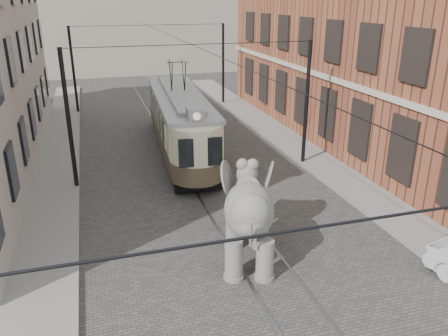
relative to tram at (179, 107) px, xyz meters
name	(u,v)px	position (x,y,z in m)	size (l,w,h in m)	color
ground	(243,236)	(0.23, -9.89, -2.38)	(120.00, 120.00, 0.00)	#464441
tram_rails	(243,235)	(0.23, -9.89, -2.36)	(1.54, 80.00, 0.02)	slate
sidewalk_right	(390,212)	(6.23, -9.89, -2.30)	(2.00, 60.00, 0.15)	slate
sidewalk_left	(46,263)	(-6.27, -9.89, -2.30)	(2.00, 60.00, 0.15)	slate
brick_building	(382,32)	(11.23, -0.89, 3.62)	(8.00, 26.00, 12.00)	brown
distant_block	(125,4)	(0.23, 30.11, 4.62)	(28.00, 10.00, 14.00)	#9F9484
catenary	(202,118)	(0.03, -4.89, 0.62)	(11.00, 30.20, 6.00)	black
tram	(179,107)	(0.00, 0.00, 0.00)	(2.47, 11.97, 4.75)	beige
elephant	(249,222)	(-0.15, -11.50, -0.96)	(2.56, 4.64, 2.84)	slate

